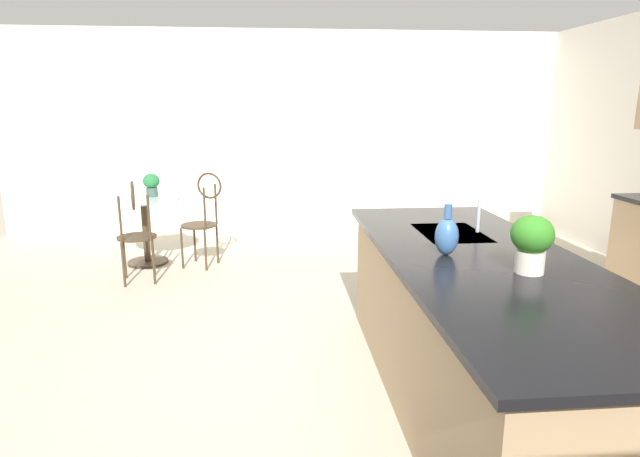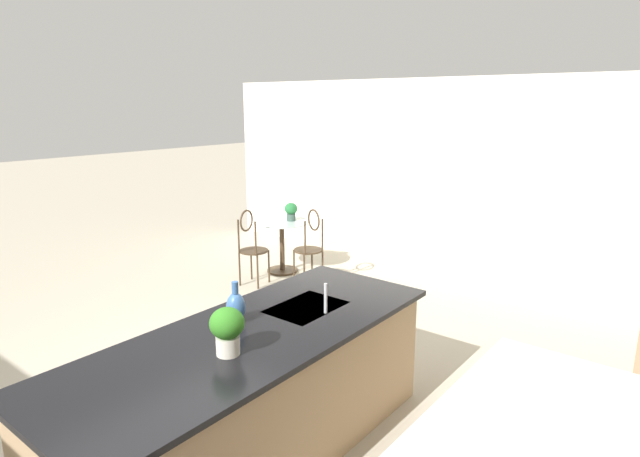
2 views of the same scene
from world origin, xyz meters
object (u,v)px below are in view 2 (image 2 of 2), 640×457
chair_by_island (310,243)px  vase_on_counter (236,307)px  bistro_table (282,241)px  chair_near_window (251,244)px  potted_plant_on_table (291,210)px  potted_plant_counter_near (227,328)px

chair_by_island → vase_on_counter: bearing=30.8°
bistro_table → chair_by_island: (0.17, 0.66, 0.13)m
bistro_table → chair_by_island: chair_by_island is taller
chair_near_window → chair_by_island: bearing=131.0°
bistro_table → vase_on_counter: size_ratio=2.78×
chair_near_window → vase_on_counter: bearing=44.2°
chair_by_island → bistro_table: bearing=-104.3°
potted_plant_on_table → bistro_table: bearing=-32.1°
potted_plant_on_table → potted_plant_counter_near: 4.38m
chair_near_window → potted_plant_on_table: (-0.79, -0.00, 0.31)m
bistro_table → chair_by_island: 0.69m
chair_near_window → potted_plant_counter_near: bearing=43.8°
potted_plant_counter_near → vase_on_counter: bearing=-138.5°
potted_plant_counter_near → chair_near_window: bearing=-136.2°
chair_by_island → potted_plant_counter_near: potted_plant_counter_near is taller
chair_by_island → potted_plant_counter_near: size_ratio=3.58×
chair_by_island → potted_plant_counter_near: bearing=32.1°
potted_plant_on_table → vase_on_counter: bearing=36.1°
chair_near_window → vase_on_counter: size_ratio=3.62×
vase_on_counter → bistro_table: bearing=-142.0°
bistro_table → chair_near_window: bearing=6.4°
vase_on_counter → potted_plant_counter_near: bearing=41.5°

